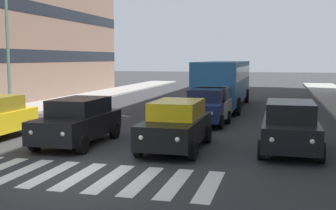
# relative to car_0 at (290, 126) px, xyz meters

# --- Properties ---
(ground_plane) EXTENTS (180.00, 180.00, 0.00)m
(ground_plane) POSITION_rel_car_0_xyz_m (5.65, 4.70, -0.89)
(ground_plane) COLOR #2D2D30
(crosswalk_markings) EXTENTS (7.65, 2.80, 0.01)m
(crosswalk_markings) POSITION_rel_car_0_xyz_m (5.65, 4.70, -0.88)
(crosswalk_markings) COLOR silver
(crosswalk_markings) RESTS_ON ground_plane
(car_0) EXTENTS (2.02, 4.44, 1.72)m
(car_0) POSITION_rel_car_0_xyz_m (0.00, 0.00, 0.00)
(car_0) COLOR black
(car_0) RESTS_ON ground_plane
(car_1) EXTENTS (2.02, 4.44, 1.72)m
(car_1) POSITION_rel_car_0_xyz_m (3.89, 0.68, 0.00)
(car_1) COLOR black
(car_1) RESTS_ON ground_plane
(car_2) EXTENTS (2.02, 4.44, 1.72)m
(car_2) POSITION_rel_car_0_xyz_m (7.66, 0.73, 0.00)
(car_2) COLOR black
(car_2) RESTS_ON ground_plane
(car_row2_0) EXTENTS (2.02, 4.44, 1.72)m
(car_row2_0) POSITION_rel_car_0_xyz_m (3.69, -7.19, 0.00)
(car_row2_0) COLOR #B2B7BC
(car_row2_0) RESTS_ON ground_plane
(car_row2_1) EXTENTS (2.02, 4.44, 1.72)m
(car_row2_1) POSITION_rel_car_0_xyz_m (3.83, -5.54, 0.00)
(car_row2_1) COLOR navy
(car_row2_1) RESTS_ON ground_plane
(bus_behind_traffic) EXTENTS (2.78, 10.50, 3.00)m
(bus_behind_traffic) POSITION_rel_car_0_xyz_m (3.89, -12.71, 0.97)
(bus_behind_traffic) COLOR #286BAD
(bus_behind_traffic) RESTS_ON ground_plane
(street_lamp_right) EXTENTS (2.63, 0.28, 6.97)m
(street_lamp_right) POSITION_rel_car_0_xyz_m (13.97, -4.70, 3.51)
(street_lamp_right) COLOR #4C6B56
(street_lamp_right) RESTS_ON sidewalk_right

